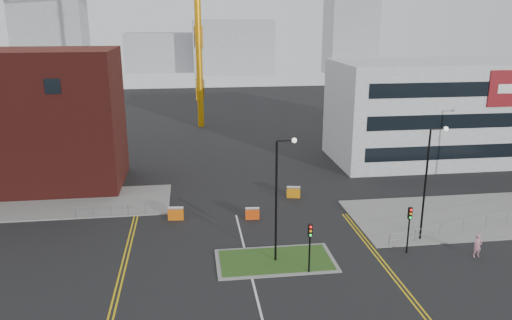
{
  "coord_description": "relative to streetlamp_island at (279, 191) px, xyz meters",
  "views": [
    {
      "loc": [
        -3.78,
        -24.23,
        17.14
      ],
      "look_at": [
        1.83,
        17.27,
        5.0
      ],
      "focal_mm": 35.0,
      "sensor_mm": 36.0,
      "label": 1
    }
  ],
  "objects": [
    {
      "name": "office_block",
      "position": [
        23.79,
        23.97,
        0.59
      ],
      "size": [
        25.0,
        12.2,
        12.0
      ],
      "color": "#A8AAAD",
      "rests_on": "ground"
    },
    {
      "name": "skyline_c",
      "position": [
        42.78,
        117.0,
        8.59
      ],
      "size": [
        14.0,
        12.0,
        28.0
      ],
      "primitive_type": "cube",
      "color": "gray",
      "rests_on": "ground"
    },
    {
      "name": "centre_line",
      "position": [
        -2.22,
        -6.0,
        -5.41
      ],
      "size": [
        0.15,
        30.0,
        0.01
      ],
      "primitive_type": "cube",
      "color": "silver",
      "rests_on": "ground"
    },
    {
      "name": "barrier_mid",
      "position": [
        -0.89,
        8.0,
        -4.86
      ],
      "size": [
        1.25,
        0.51,
        1.03
      ],
      "color": "#DC440C",
      "rests_on": "ground"
    },
    {
      "name": "traffic_light_right",
      "position": [
        9.78,
        -0.02,
        -2.85
      ],
      "size": [
        0.28,
        0.33,
        3.65
      ],
      "color": "black",
      "rests_on": "ground"
    },
    {
      "name": "yellow_left_a",
      "position": [
        -11.22,
        2.0,
        -5.41
      ],
      "size": [
        0.12,
        24.0,
        0.01
      ],
      "primitive_type": "cube",
      "color": "gold",
      "rests_on": "ground"
    },
    {
      "name": "streetlamp_right_near",
      "position": [
        12.0,
        2.0,
        0.0
      ],
      "size": [
        1.46,
        0.36,
        9.18
      ],
      "color": "black",
      "rests_on": "ground"
    },
    {
      "name": "streetlamp_island",
      "position": [
        0.0,
        0.0,
        0.0
      ],
      "size": [
        1.46,
        0.36,
        9.18
      ],
      "color": "black",
      "rests_on": "ground"
    },
    {
      "name": "yellow_right_b",
      "position": [
        7.58,
        -2.0,
        -5.41
      ],
      "size": [
        0.12,
        20.0,
        0.01
      ],
      "primitive_type": "cube",
      "color": "gold",
      "rests_on": "ground"
    },
    {
      "name": "barrier_left",
      "position": [
        -7.53,
        8.75,
        -4.8
      ],
      "size": [
        1.38,
        0.58,
        1.13
      ],
      "color": "#D55E0B",
      "rests_on": "ground"
    },
    {
      "name": "yellow_right_a",
      "position": [
        7.28,
        -2.0,
        -5.41
      ],
      "size": [
        0.12,
        20.0,
        0.01
      ],
      "primitive_type": "cube",
      "color": "gold",
      "rests_on": "ground"
    },
    {
      "name": "railing_left",
      "position": [
        -13.22,
        10.0,
        -4.67
      ],
      "size": [
        6.05,
        0.05,
        1.1
      ],
      "color": "gray",
      "rests_on": "ground"
    },
    {
      "name": "barrier_right",
      "position": [
        3.78,
        12.8,
        -4.82
      ],
      "size": [
        1.37,
        0.69,
        1.1
      ],
      "color": "orange",
      "rests_on": "ground"
    },
    {
      "name": "skyline_a",
      "position": [
        -42.22,
        112.0,
        5.59
      ],
      "size": [
        18.0,
        12.0,
        22.0
      ],
      "primitive_type": "cube",
      "color": "gray",
      "rests_on": "ground"
    },
    {
      "name": "traffic_light_island",
      "position": [
        1.78,
        -2.02,
        -2.85
      ],
      "size": [
        0.28,
        0.33,
        3.65
      ],
      "color": "black",
      "rests_on": "ground"
    },
    {
      "name": "pedestrian",
      "position": [
        14.62,
        -1.31,
        -4.51
      ],
      "size": [
        0.69,
        0.48,
        1.8
      ],
      "primitive_type": "imported",
      "rotation": [
        0.0,
        0.0,
        0.07
      ],
      "color": "#C17D8A",
      "rests_on": "ground"
    },
    {
      "name": "railing_right",
      "position": [
        18.28,
        3.5,
        -4.63
      ],
      "size": [
        19.05,
        5.05,
        1.1
      ],
      "color": "gray",
      "rests_on": "ground"
    },
    {
      "name": "grass_island",
      "position": [
        -0.22,
        0.0,
        -5.35
      ],
      "size": [
        8.0,
        4.0,
        0.12
      ],
      "primitive_type": "cube",
      "color": "#244416",
      "rests_on": "ground"
    },
    {
      "name": "island_kerb",
      "position": [
        -0.22,
        0.0,
        -5.37
      ],
      "size": [
        8.6,
        4.6,
        0.08
      ],
      "primitive_type": "cube",
      "color": "slate",
      "rests_on": "ground"
    },
    {
      "name": "pavement_right",
      "position": [
        19.78,
        6.0,
        -5.35
      ],
      "size": [
        24.0,
        10.0,
        0.12
      ],
      "primitive_type": "cube",
      "color": "slate",
      "rests_on": "ground"
    },
    {
      "name": "skyline_b",
      "position": [
        7.78,
        122.0,
        2.59
      ],
      "size": [
        24.0,
        12.0,
        16.0
      ],
      "primitive_type": "cube",
      "color": "gray",
      "rests_on": "ground"
    },
    {
      "name": "pavement_left",
      "position": [
        -22.22,
        14.0,
        -5.35
      ],
      "size": [
        28.0,
        8.0,
        0.12
      ],
      "primitive_type": "cube",
      "color": "slate",
      "rests_on": "ground"
    },
    {
      "name": "skyline_d",
      "position": [
        -10.22,
        132.0,
        0.59
      ],
      "size": [
        30.0,
        12.0,
        12.0
      ],
      "primitive_type": "cube",
      "color": "gray",
      "rests_on": "ground"
    },
    {
      "name": "yellow_left_b",
      "position": [
        -10.92,
        2.0,
        -5.41
      ],
      "size": [
        0.12,
        24.0,
        0.01
      ],
      "primitive_type": "cube",
      "color": "gold",
      "rests_on": "ground"
    }
  ]
}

